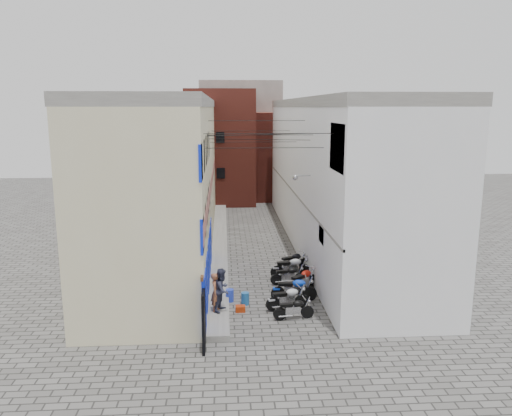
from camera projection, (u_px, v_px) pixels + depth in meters
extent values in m
plane|color=#565451|center=(273.00, 341.00, 18.43)|extent=(90.00, 90.00, 0.00)
cube|color=slate|center=(220.00, 244.00, 30.99)|extent=(0.90, 26.00, 0.25)
cube|color=beige|center=(170.00, 179.00, 29.98)|extent=(5.00, 26.00, 8.50)
cube|color=#B46F65|center=(211.00, 183.00, 30.19)|extent=(0.10, 26.00, 0.80)
cube|color=#0D25CD|center=(208.00, 267.00, 22.81)|extent=(0.12, 10.20, 2.40)
cube|color=#0D25CD|center=(206.00, 181.00, 22.01)|extent=(0.10, 10.20, 4.00)
cube|color=slate|center=(167.00, 102.00, 29.09)|extent=(5.10, 26.00, 0.50)
cube|color=black|center=(204.00, 319.00, 17.66)|extent=(0.10, 1.20, 2.20)
cube|color=white|center=(334.00, 177.00, 30.62)|extent=(5.00, 26.00, 8.50)
cube|color=#0D25CD|center=(338.00, 148.00, 18.67)|extent=(0.10, 2.40, 1.80)
cube|color=white|center=(323.00, 234.00, 21.91)|extent=(0.08, 1.00, 0.70)
cylinder|color=#B2B2B7|center=(303.00, 176.00, 24.38)|extent=(0.80, 0.06, 0.06)
sphere|color=#B2B2B7|center=(295.00, 178.00, 24.38)|extent=(0.28, 0.28, 0.28)
cube|color=slate|center=(336.00, 103.00, 29.73)|extent=(5.10, 26.00, 0.50)
cube|color=slate|center=(294.00, 191.00, 30.63)|extent=(0.10, 26.00, 0.12)
cube|color=maroon|center=(221.00, 147.00, 44.70)|extent=(6.00, 6.00, 10.00)
cube|color=maroon|center=(274.00, 155.00, 47.17)|extent=(5.00, 6.00, 8.00)
cube|color=slate|center=(241.00, 137.00, 50.59)|extent=(8.00, 5.00, 11.00)
cube|color=black|center=(244.00, 193.00, 42.84)|extent=(2.00, 0.30, 2.40)
cylinder|color=black|center=(269.00, 134.00, 18.90)|extent=(5.20, 0.02, 0.02)
cylinder|color=black|center=(265.00, 148.00, 20.99)|extent=(5.20, 0.02, 0.02)
cylinder|color=black|center=(261.00, 135.00, 23.36)|extent=(5.20, 0.02, 0.02)
cylinder|color=black|center=(257.00, 121.00, 25.68)|extent=(5.20, 0.02, 0.02)
cylinder|color=black|center=(254.00, 142.00, 28.88)|extent=(5.20, 0.02, 0.02)
cylinder|color=black|center=(251.00, 131.00, 31.71)|extent=(5.20, 0.02, 0.02)
cylinder|color=black|center=(263.00, 135.00, 21.87)|extent=(5.65, 2.07, 0.02)
cylinder|color=black|center=(258.00, 139.00, 24.89)|extent=(5.80, 1.58, 0.02)
imported|color=#9F5B3A|center=(216.00, 292.00, 20.41)|extent=(0.52, 0.67, 1.61)
imported|color=#303248|center=(222.00, 290.00, 20.43)|extent=(0.98, 1.07, 1.79)
cylinder|color=#2264AA|center=(245.00, 299.00, 21.80)|extent=(0.39, 0.39, 0.54)
cylinder|color=blue|center=(230.00, 295.00, 22.13)|extent=(0.41, 0.41, 0.56)
cube|color=#A52E0B|center=(240.00, 309.00, 21.06)|extent=(0.41, 0.31, 0.26)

